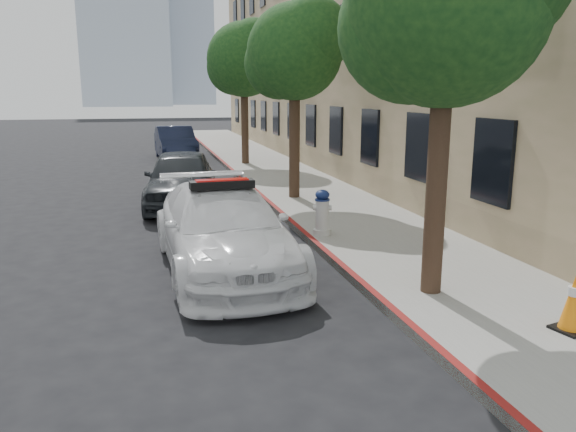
% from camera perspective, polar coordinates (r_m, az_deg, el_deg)
% --- Properties ---
extents(ground, '(120.00, 120.00, 0.00)m').
position_cam_1_polar(ground, '(9.81, -6.78, -5.92)').
color(ground, black).
rests_on(ground, ground).
extents(sidewalk, '(3.20, 50.00, 0.15)m').
position_cam_1_polar(sidewalk, '(20.05, -0.37, 3.88)').
color(sidewalk, gray).
rests_on(sidewalk, ground).
extents(curb_strip, '(0.12, 50.00, 0.15)m').
position_cam_1_polar(curb_strip, '(19.74, -4.72, 3.70)').
color(curb_strip, maroon).
rests_on(curb_strip, ground).
extents(building, '(8.00, 36.00, 10.00)m').
position_cam_1_polar(building, '(26.43, 9.24, 16.52)').
color(building, tan).
rests_on(building, ground).
extents(tower_right, '(14.00, 14.00, 44.00)m').
position_cam_1_polar(tower_right, '(145.83, -10.79, 19.78)').
color(tower_right, '#9EA8B7').
rests_on(tower_right, ground).
extents(tree_near, '(2.92, 2.82, 5.62)m').
position_cam_1_polar(tree_near, '(8.39, 16.10, 20.18)').
color(tree_near, black).
rests_on(tree_near, sidewalk).
extents(tree_mid, '(2.77, 2.64, 5.43)m').
position_cam_1_polar(tree_mid, '(15.80, 0.80, 16.41)').
color(tree_mid, black).
rests_on(tree_mid, sidewalk).
extents(tree_far, '(3.10, 3.00, 5.81)m').
position_cam_1_polar(tree_far, '(23.62, -4.44, 15.64)').
color(tree_far, black).
rests_on(tree_far, sidewalk).
extents(police_car, '(2.30, 5.17, 1.63)m').
position_cam_1_polar(police_car, '(9.84, -6.60, -1.36)').
color(police_car, white).
rests_on(police_car, ground).
extents(parked_car_mid, '(2.34, 4.74, 1.56)m').
position_cam_1_polar(parked_car_mid, '(15.54, -10.76, 3.75)').
color(parked_car_mid, black).
rests_on(parked_car_mid, ground).
extents(parked_car_far, '(1.86, 4.67, 1.51)m').
position_cam_1_polar(parked_car_far, '(26.80, -11.38, 7.29)').
color(parked_car_far, black).
rests_on(parked_car_far, ground).
extents(fire_hydrant, '(0.41, 0.37, 0.96)m').
position_cam_1_polar(fire_hydrant, '(11.72, 3.49, 0.32)').
color(fire_hydrant, silver).
rests_on(fire_hydrant, sidewalk).
extents(traffic_cone, '(0.48, 0.48, 0.76)m').
position_cam_1_polar(traffic_cone, '(7.91, 27.02, -7.79)').
color(traffic_cone, black).
rests_on(traffic_cone, sidewalk).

